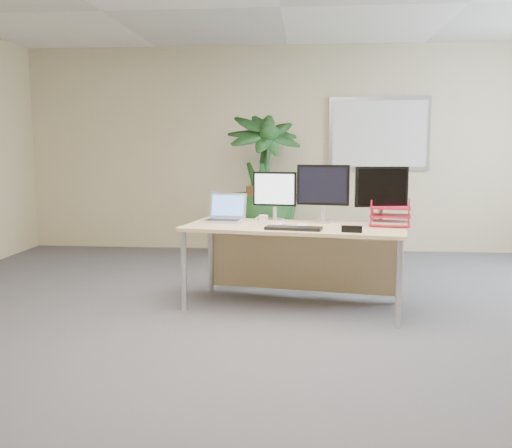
# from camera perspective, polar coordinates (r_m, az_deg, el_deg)

# --- Properties ---
(floor) EXTENTS (8.00, 8.00, 0.00)m
(floor) POSITION_cam_1_polar(r_m,az_deg,el_deg) (3.89, 0.83, -13.07)
(floor) COLOR #47474C
(floor) RESTS_ON ground
(back_wall) EXTENTS (7.00, 0.04, 2.70)m
(back_wall) POSITION_cam_1_polar(r_m,az_deg,el_deg) (7.64, 3.10, 7.47)
(back_wall) COLOR beige
(back_wall) RESTS_ON floor
(whiteboard) EXTENTS (1.30, 0.04, 0.95)m
(whiteboard) POSITION_cam_1_polar(r_m,az_deg,el_deg) (7.66, 12.22, 8.80)
(whiteboard) COLOR silver
(whiteboard) RESTS_ON back_wall
(desk) EXTENTS (1.97, 1.09, 0.72)m
(desk) POSITION_cam_1_polar(r_m,az_deg,el_deg) (4.99, 4.09, -1.71)
(desk) COLOR #D6B07E
(desk) RESTS_ON floor
(floor_plant) EXTENTS (1.09, 1.09, 1.50)m
(floor_plant) POSITION_cam_1_polar(r_m,az_deg,el_deg) (7.01, 0.61, 2.54)
(floor_plant) COLOR #143917
(floor_plant) RESTS_ON floor
(monitor_left) EXTENTS (0.40, 0.18, 0.44)m
(monitor_left) POSITION_cam_1_polar(r_m,az_deg,el_deg) (5.18, 1.89, 3.15)
(monitor_left) COLOR silver
(monitor_left) RESTS_ON desk
(monitor_right) EXTENTS (0.46, 0.21, 0.51)m
(monitor_right) POSITION_cam_1_polar(r_m,az_deg,el_deg) (5.05, 6.72, 3.43)
(monitor_right) COLOR silver
(monitor_right) RESTS_ON desk
(monitor_dark) EXTENTS (0.45, 0.20, 0.50)m
(monitor_dark) POSITION_cam_1_polar(r_m,az_deg,el_deg) (5.00, 12.44, 3.19)
(monitor_dark) COLOR silver
(monitor_dark) RESTS_ON desk
(laptop) EXTENTS (0.39, 0.35, 0.25)m
(laptop) POSITION_cam_1_polar(r_m,az_deg,el_deg) (5.15, -3.10, 0.96)
(laptop) COLOR silver
(laptop) RESTS_ON desk
(keyboard) EXTENTS (0.47, 0.23, 0.03)m
(keyboard) POSITION_cam_1_polar(r_m,az_deg,el_deg) (4.63, 3.77, -0.42)
(keyboard) COLOR black
(keyboard) RESTS_ON desk
(coffee_mug) EXTENTS (0.11, 0.08, 0.09)m
(coffee_mug) POSITION_cam_1_polar(r_m,az_deg,el_deg) (4.87, 0.71, 0.37)
(coffee_mug) COLOR white
(coffee_mug) RESTS_ON desk
(spiral_notebook) EXTENTS (0.29, 0.24, 0.01)m
(spiral_notebook) POSITION_cam_1_polar(r_m,az_deg,el_deg) (4.86, 3.59, -0.11)
(spiral_notebook) COLOR white
(spiral_notebook) RESTS_ON desk
(orange_pen) EXTENTS (0.13, 0.03, 0.01)m
(orange_pen) POSITION_cam_1_polar(r_m,az_deg,el_deg) (4.85, 3.45, -0.00)
(orange_pen) COLOR orange
(orange_pen) RESTS_ON spiral_notebook
(yellow_highlighter) EXTENTS (0.12, 0.07, 0.02)m
(yellow_highlighter) POSITION_cam_1_polar(r_m,az_deg,el_deg) (4.76, 6.05, -0.27)
(yellow_highlighter) COLOR yellow
(yellow_highlighter) RESTS_ON desk
(water_bottle) EXTENTS (0.07, 0.07, 0.25)m
(water_bottle) POSITION_cam_1_polar(r_m,az_deg,el_deg) (5.33, -4.21, 1.82)
(water_bottle) COLOR silver
(water_bottle) RESTS_ON desk
(letter_tray) EXTENTS (0.37, 0.31, 0.16)m
(letter_tray) POSITION_cam_1_polar(r_m,az_deg,el_deg) (4.97, 13.27, 0.64)
(letter_tray) COLOR #B5162B
(letter_tray) RESTS_ON desk
(stapler) EXTENTS (0.17, 0.07, 0.05)m
(stapler) POSITION_cam_1_polar(r_m,az_deg,el_deg) (4.53, 9.56, -0.50)
(stapler) COLOR black
(stapler) RESTS_ON desk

